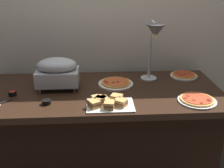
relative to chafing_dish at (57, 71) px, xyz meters
name	(u,v)px	position (x,y,z in m)	size (l,w,h in m)	color
ground_plane	(104,166)	(0.35, -0.06, -0.91)	(8.00, 8.00, 0.00)	#4C443D
back_wall	(100,24)	(0.35, 0.44, 0.29)	(4.40, 0.04, 2.40)	beige
buffet_table	(103,130)	(0.35, -0.06, -0.52)	(1.90, 0.84, 0.76)	black
chafing_dish	(57,71)	(0.00, 0.00, 0.00)	(0.33, 0.23, 0.26)	#B7BABF
heat_lamp	(154,37)	(0.77, 0.04, 0.26)	(0.15, 0.30, 0.52)	#B7BABF
pizza_plate_front	(197,100)	(1.03, -0.30, -0.13)	(0.28, 0.28, 0.03)	white
pizza_plate_center	(116,83)	(0.47, 0.05, -0.13)	(0.29, 0.29, 0.03)	white
pizza_plate_raised_stand	(184,75)	(1.10, 0.20, -0.13)	(0.24, 0.24, 0.03)	white
sandwich_platter	(108,102)	(0.38, -0.33, -0.12)	(0.33, 0.23, 0.06)	white
sauce_cup_near	(46,102)	(-0.05, -0.28, -0.13)	(0.06, 0.06, 0.03)	black
sauce_cup_far	(12,93)	(-0.33, -0.12, -0.13)	(0.06, 0.06, 0.03)	black
serving_spatula	(0,104)	(-0.38, -0.26, -0.14)	(0.15, 0.14, 0.01)	#B7BABF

